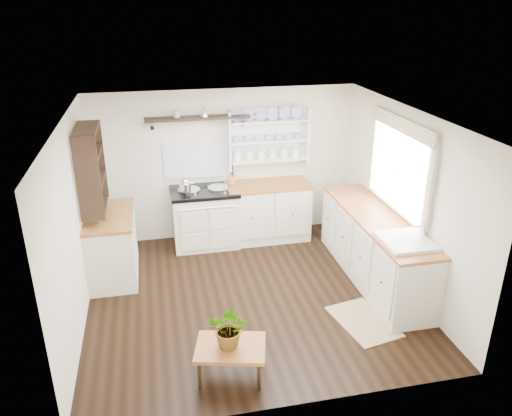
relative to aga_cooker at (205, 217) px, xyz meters
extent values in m
cube|color=black|center=(0.37, -1.57, -0.45)|extent=(4.00, 3.80, 0.01)
cube|color=silver|center=(0.37, 0.33, 0.70)|extent=(4.00, 0.02, 2.30)
cube|color=silver|center=(2.37, -1.57, 0.70)|extent=(0.02, 3.80, 2.30)
cube|color=silver|center=(-1.63, -1.57, 0.70)|extent=(0.02, 3.80, 2.30)
cube|color=white|center=(0.37, -1.57, 1.85)|extent=(4.00, 3.80, 0.01)
cube|color=white|center=(2.33, -1.42, 1.05)|extent=(0.04, 1.40, 1.00)
cube|color=white|center=(2.31, -1.42, 1.05)|extent=(0.02, 1.50, 1.10)
cube|color=beige|center=(2.29, -1.42, 1.63)|extent=(0.04, 1.55, 0.18)
cube|color=silver|center=(0.00, 0.00, -0.03)|extent=(0.95, 0.62, 0.84)
cube|color=black|center=(0.00, 0.00, 0.41)|extent=(0.99, 0.66, 0.05)
cylinder|color=silver|center=(-0.22, 0.00, 0.45)|extent=(0.32, 0.32, 0.03)
cylinder|color=silver|center=(0.22, 0.00, 0.45)|extent=(0.32, 0.32, 0.03)
cylinder|color=silver|center=(0.00, -0.35, 0.29)|extent=(0.86, 0.02, 0.02)
cube|color=beige|center=(0.97, 0.03, -0.01)|extent=(1.25, 0.60, 0.88)
cube|color=brown|center=(0.97, 0.03, 0.43)|extent=(1.27, 0.63, 0.04)
cube|color=beige|center=(2.07, -1.47, -0.01)|extent=(0.60, 2.40, 0.88)
cube|color=brown|center=(2.07, -1.47, 0.43)|extent=(0.62, 2.43, 0.04)
cube|color=white|center=(2.07, -2.22, 0.35)|extent=(0.55, 0.60, 0.28)
cylinder|color=silver|center=(2.27, -2.22, 0.55)|extent=(0.02, 0.02, 0.22)
cube|color=beige|center=(-1.33, -0.67, -0.01)|extent=(0.60, 1.10, 0.88)
cube|color=brown|center=(-1.33, -0.67, 0.43)|extent=(0.62, 1.13, 0.04)
cube|color=white|center=(1.02, 0.31, 1.10)|extent=(1.20, 0.03, 0.90)
cube|color=white|center=(1.02, 0.22, 1.10)|extent=(1.20, 0.22, 0.02)
cylinder|color=navy|center=(1.02, 0.23, 1.37)|extent=(0.20, 0.02, 0.20)
cube|color=black|center=(-0.03, 0.20, 1.47)|extent=(1.50, 0.24, 0.04)
cone|color=black|center=(-0.68, 0.27, 1.36)|extent=(0.06, 0.20, 0.06)
cone|color=black|center=(0.62, 0.27, 1.36)|extent=(0.06, 0.20, 0.06)
cube|color=black|center=(-1.47, -0.67, 1.10)|extent=(0.28, 0.80, 1.05)
cylinder|color=#A6703C|center=(0.43, 0.11, 0.53)|extent=(0.12, 0.12, 0.14)
cube|color=brown|center=(-0.10, -2.96, -0.11)|extent=(0.77, 0.63, 0.04)
cylinder|color=black|center=(-0.43, -3.08, -0.29)|extent=(0.04, 0.04, 0.33)
cylinder|color=black|center=(-0.34, -2.71, -0.29)|extent=(0.04, 0.04, 0.33)
cylinder|color=black|center=(0.13, -3.21, -0.29)|extent=(0.04, 0.04, 0.33)
cylinder|color=black|center=(0.22, -2.84, -0.29)|extent=(0.04, 0.04, 0.33)
imported|color=#3F7233|center=(-0.10, -2.96, 0.13)|extent=(0.50, 0.47, 0.43)
cube|color=olive|center=(1.56, -2.40, -0.44)|extent=(0.71, 0.94, 0.02)
camera|label=1|loc=(-0.69, -6.88, 3.05)|focal=35.00mm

